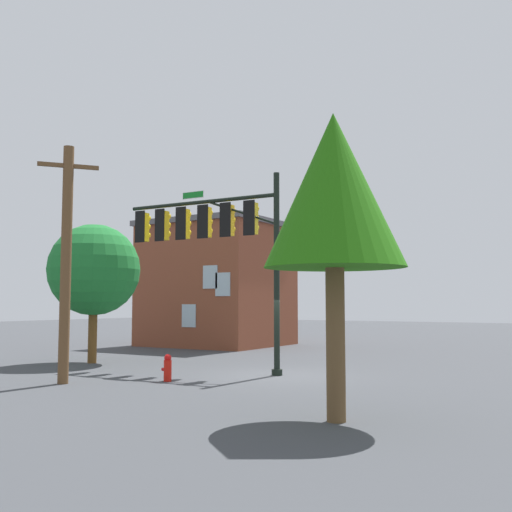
{
  "coord_description": "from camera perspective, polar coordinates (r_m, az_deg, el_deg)",
  "views": [
    {
      "loc": [
        -9.6,
        17.29,
        2.38
      ],
      "look_at": [
        0.99,
        -0.29,
        4.04
      ],
      "focal_mm": 41.31,
      "sensor_mm": 36.0,
      "label": 1
    }
  ],
  "objects": [
    {
      "name": "ground_plane",
      "position": [
        19.92,
        2.05,
        -11.48
      ],
      "size": [
        120.0,
        120.0,
        0.0
      ],
      "primitive_type": "plane",
      "color": "#3C3E43"
    },
    {
      "name": "utility_pole",
      "position": [
        18.68,
        -17.92,
        -0.35
      ],
      "size": [
        1.21,
        1.48,
        7.18
      ],
      "color": "brown",
      "rests_on": "ground_plane"
    },
    {
      "name": "fire_hydrant",
      "position": [
        18.55,
        -8.56,
        -10.66
      ],
      "size": [
        0.33,
        0.24,
        0.83
      ],
      "color": "red",
      "rests_on": "ground_plane"
    },
    {
      "name": "signal_pole_assembly",
      "position": [
        21.34,
        -4.48,
        2.42
      ],
      "size": [
        6.46,
        0.94,
        6.83
      ],
      "color": "black",
      "rests_on": "ground_plane"
    },
    {
      "name": "tree_near",
      "position": [
        24.75,
        -15.41,
        -1.31
      ],
      "size": [
        3.7,
        3.7,
        5.6
      ],
      "color": "brown",
      "rests_on": "ground_plane"
    },
    {
      "name": "tree_mid",
      "position": [
        12.42,
        7.55,
        6.17
      ],
      "size": [
        2.94,
        2.94,
        6.38
      ],
      "color": "brown",
      "rests_on": "ground_plane"
    },
    {
      "name": "brick_building",
      "position": [
        34.16,
        -3.75,
        -2.67
      ],
      "size": [
        7.38,
        6.82,
        7.06
      ],
      "color": "brown",
      "rests_on": "ground_plane"
    }
  ]
}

